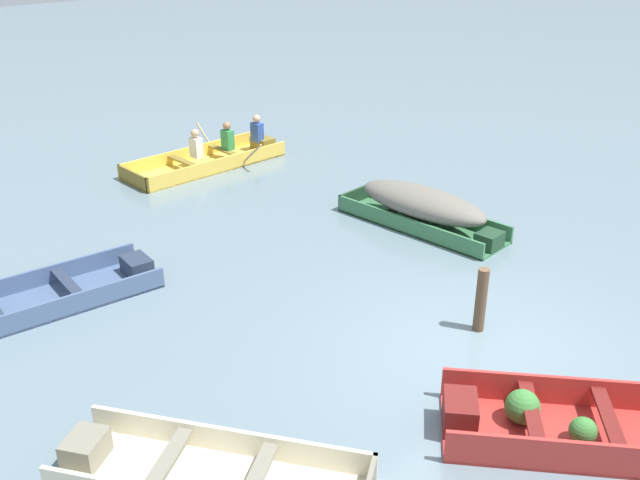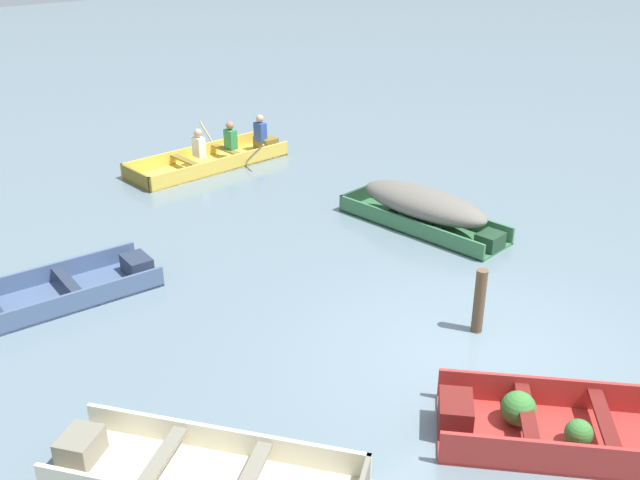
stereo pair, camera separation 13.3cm
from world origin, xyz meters
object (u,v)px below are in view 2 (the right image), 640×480
skiff_green_far_moored (424,207)px  dinghy_red_foreground (547,425)px  rowboat_yellow_with_crew (217,156)px  skiff_cream_mid_moored (194,474)px  skiff_slate_blue_near_moored (42,297)px  mooring_post (479,301)px

skiff_green_far_moored → dinghy_red_foreground: bearing=-125.5°
dinghy_red_foreground → rowboat_yellow_with_crew: bearing=76.0°
skiff_cream_mid_moored → skiff_green_far_moored: size_ratio=0.98×
skiff_green_far_moored → rowboat_yellow_with_crew: bearing=98.3°
skiff_slate_blue_near_moored → mooring_post: 6.17m
dinghy_red_foreground → skiff_cream_mid_moored: (-3.21, 1.94, -0.05)m
skiff_cream_mid_moored → mooring_post: (4.38, -0.13, 0.35)m
dinghy_red_foreground → rowboat_yellow_with_crew: size_ratio=0.76×
dinghy_red_foreground → skiff_green_far_moored: skiff_green_far_moored is taller
rowboat_yellow_with_crew → mooring_post: (-1.30, -8.11, 0.27)m
rowboat_yellow_with_crew → mooring_post: 8.22m
skiff_cream_mid_moored → rowboat_yellow_with_crew: size_ratio=0.86×
dinghy_red_foreground → mooring_post: size_ratio=2.99×
skiff_cream_mid_moored → skiff_green_far_moored: skiff_green_far_moored is taller
skiff_slate_blue_near_moored → mooring_post: (4.09, -4.61, 0.36)m
skiff_cream_mid_moored → dinghy_red_foreground: bearing=-31.2°
skiff_cream_mid_moored → rowboat_yellow_with_crew: 9.80m
dinghy_red_foreground → skiff_cream_mid_moored: 3.75m
skiff_slate_blue_near_moored → mooring_post: mooring_post is taller
skiff_slate_blue_near_moored → mooring_post: size_ratio=3.97×
skiff_green_far_moored → rowboat_yellow_with_crew: rowboat_yellow_with_crew is taller
dinghy_red_foreground → skiff_green_far_moored: (3.26, 4.57, 0.23)m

